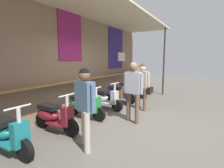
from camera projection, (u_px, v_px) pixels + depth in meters
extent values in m
plane|color=#605B54|center=(123.00, 119.00, 5.09)|extent=(28.04, 28.04, 0.00)
cube|color=#7F6651|center=(70.00, 59.00, 5.85)|extent=(10.02, 0.25, 3.51)
cube|color=olive|center=(78.00, 80.00, 5.80)|extent=(9.01, 0.36, 0.05)
cube|color=#841E56|center=(70.00, 35.00, 5.59)|extent=(1.05, 0.02, 1.70)
cube|color=navy|center=(116.00, 49.00, 8.25)|extent=(1.34, 0.02, 1.86)
cube|color=beige|center=(121.00, 57.00, 8.80)|extent=(0.77, 0.03, 0.43)
cube|color=beige|center=(98.00, 7.00, 5.05)|extent=(9.62, 2.12, 0.06)
cylinder|color=#332D28|center=(164.00, 62.00, 8.40)|extent=(0.08, 0.08, 3.26)
ellipsoid|color=#197075|center=(0.00, 130.00, 3.29)|extent=(0.39, 0.70, 0.30)
cube|color=black|center=(1.00, 121.00, 3.24)|extent=(0.30, 0.55, 0.10)
cube|color=#197075|center=(11.00, 142.00, 3.14)|extent=(0.38, 0.50, 0.04)
cube|color=#197075|center=(20.00, 134.00, 2.96)|extent=(0.28, 0.16, 0.44)
cylinder|color=#B7B7BC|center=(20.00, 127.00, 2.94)|extent=(0.07, 0.07, 0.70)
cylinder|color=#B7B7BC|center=(18.00, 107.00, 2.89)|extent=(0.46, 0.04, 0.04)
cylinder|color=black|center=(25.00, 151.00, 2.94)|extent=(0.10, 0.40, 0.40)
ellipsoid|color=maroon|center=(48.00, 114.00, 4.26)|extent=(0.39, 0.70, 0.30)
cube|color=black|center=(49.00, 107.00, 4.20)|extent=(0.31, 0.55, 0.10)
cube|color=maroon|center=(59.00, 123.00, 4.10)|extent=(0.39, 0.50, 0.04)
cube|color=maroon|center=(67.00, 116.00, 3.92)|extent=(0.28, 0.16, 0.44)
cylinder|color=#B7B7BC|center=(67.00, 110.00, 3.90)|extent=(0.07, 0.07, 0.70)
cylinder|color=#B7B7BC|center=(67.00, 95.00, 3.85)|extent=(0.46, 0.04, 0.04)
cylinder|color=black|center=(71.00, 128.00, 3.91)|extent=(0.10, 0.40, 0.40)
cylinder|color=black|center=(42.00, 120.00, 4.41)|extent=(0.10, 0.40, 0.40)
ellipsoid|color=#237533|center=(79.00, 104.00, 5.24)|extent=(0.41, 0.71, 0.30)
cube|color=black|center=(80.00, 98.00, 5.18)|extent=(0.32, 0.56, 0.10)
cube|color=#237533|center=(88.00, 111.00, 5.07)|extent=(0.40, 0.51, 0.04)
cube|color=#237533|center=(96.00, 105.00, 4.88)|extent=(0.29, 0.17, 0.44)
cylinder|color=#B7B7BC|center=(96.00, 100.00, 4.87)|extent=(0.07, 0.07, 0.70)
cylinder|color=#B7B7BC|center=(96.00, 88.00, 4.82)|extent=(0.46, 0.05, 0.04)
cylinder|color=black|center=(99.00, 114.00, 4.87)|extent=(0.11, 0.40, 0.40)
cylinder|color=black|center=(73.00, 109.00, 5.40)|extent=(0.11, 0.40, 0.40)
ellipsoid|color=#B2B5BA|center=(100.00, 97.00, 6.18)|extent=(0.43, 0.73, 0.30)
cube|color=black|center=(101.00, 92.00, 6.13)|extent=(0.34, 0.57, 0.10)
cube|color=#B2B5BA|center=(108.00, 103.00, 6.01)|extent=(0.42, 0.53, 0.04)
cube|color=#B2B5BA|center=(115.00, 97.00, 5.81)|extent=(0.29, 0.18, 0.44)
cylinder|color=#B7B7BC|center=(115.00, 94.00, 5.79)|extent=(0.07, 0.07, 0.70)
cylinder|color=#B7B7BC|center=(115.00, 83.00, 5.74)|extent=(0.46, 0.07, 0.04)
cylinder|color=black|center=(117.00, 106.00, 5.79)|extent=(0.13, 0.41, 0.40)
cylinder|color=black|center=(94.00, 102.00, 6.35)|extent=(0.13, 0.41, 0.40)
ellipsoid|color=#233D9E|center=(114.00, 92.00, 7.10)|extent=(0.39, 0.70, 0.30)
cube|color=black|center=(115.00, 88.00, 7.05)|extent=(0.30, 0.55, 0.10)
cube|color=#233D9E|center=(122.00, 97.00, 6.95)|extent=(0.38, 0.50, 0.04)
cube|color=#233D9E|center=(129.00, 92.00, 6.77)|extent=(0.28, 0.16, 0.44)
cylinder|color=#B7B7BC|center=(129.00, 89.00, 6.75)|extent=(0.07, 0.07, 0.70)
cylinder|color=#B7B7BC|center=(129.00, 80.00, 6.70)|extent=(0.46, 0.04, 0.04)
cylinder|color=black|center=(131.00, 99.00, 6.76)|extent=(0.10, 0.40, 0.40)
cylinder|color=black|center=(109.00, 96.00, 7.25)|extent=(0.10, 0.40, 0.40)
ellipsoid|color=beige|center=(126.00, 88.00, 8.04)|extent=(0.40, 0.71, 0.30)
cube|color=black|center=(127.00, 84.00, 7.99)|extent=(0.31, 0.56, 0.10)
cube|color=beige|center=(133.00, 92.00, 7.89)|extent=(0.39, 0.51, 0.04)
cube|color=beige|center=(139.00, 88.00, 7.72)|extent=(0.28, 0.17, 0.44)
cylinder|color=#B7B7BC|center=(139.00, 85.00, 7.70)|extent=(0.07, 0.07, 0.70)
cylinder|color=#B7B7BC|center=(139.00, 77.00, 7.65)|extent=(0.46, 0.05, 0.04)
cylinder|color=black|center=(141.00, 94.00, 7.71)|extent=(0.11, 0.40, 0.40)
cylinder|color=black|center=(121.00, 92.00, 8.19)|extent=(0.11, 0.40, 0.40)
ellipsoid|color=red|center=(135.00, 85.00, 9.01)|extent=(0.43, 0.73, 0.30)
cube|color=black|center=(136.00, 82.00, 8.96)|extent=(0.34, 0.57, 0.10)
cube|color=red|center=(141.00, 89.00, 8.84)|extent=(0.42, 0.53, 0.04)
cube|color=red|center=(147.00, 85.00, 8.64)|extent=(0.29, 0.18, 0.44)
cylinder|color=#B7B7BC|center=(147.00, 82.00, 8.62)|extent=(0.07, 0.07, 0.70)
cylinder|color=#B7B7BC|center=(147.00, 75.00, 8.57)|extent=(0.46, 0.07, 0.04)
cylinder|color=black|center=(148.00, 90.00, 8.62)|extent=(0.13, 0.41, 0.40)
cylinder|color=black|center=(131.00, 89.00, 9.18)|extent=(0.13, 0.41, 0.40)
cylinder|color=brown|center=(138.00, 98.00, 6.07)|extent=(0.12, 0.12, 0.79)
cylinder|color=brown|center=(145.00, 100.00, 5.82)|extent=(0.12, 0.12, 0.79)
cube|color=#ADA393|center=(142.00, 79.00, 5.85)|extent=(0.26, 0.42, 0.56)
sphere|color=beige|center=(142.00, 68.00, 5.79)|extent=(0.21, 0.21, 0.21)
sphere|color=#472D19|center=(142.00, 67.00, 5.79)|extent=(0.20, 0.20, 0.20)
cylinder|color=#ADA393|center=(136.00, 80.00, 6.00)|extent=(0.08, 0.08, 0.53)
cylinder|color=#ADA393|center=(148.00, 81.00, 5.70)|extent=(0.08, 0.08, 0.53)
cube|color=black|center=(150.00, 90.00, 5.72)|extent=(0.27, 0.14, 0.20)
cylinder|color=#ADA393|center=(84.00, 126.00, 3.52)|extent=(0.12, 0.12, 0.78)
cylinder|color=#ADA393|center=(87.00, 133.00, 3.20)|extent=(0.12, 0.12, 0.78)
cube|color=slate|center=(85.00, 96.00, 3.26)|extent=(0.28, 0.43, 0.56)
sphere|color=brown|center=(84.00, 75.00, 3.21)|extent=(0.21, 0.21, 0.21)
sphere|color=black|center=(84.00, 73.00, 3.20)|extent=(0.20, 0.20, 0.20)
cylinder|color=slate|center=(77.00, 95.00, 3.43)|extent=(0.08, 0.08, 0.52)
cylinder|color=slate|center=(93.00, 99.00, 3.11)|extent=(0.08, 0.08, 0.52)
cylinder|color=brown|center=(137.00, 109.00, 4.66)|extent=(0.12, 0.12, 0.82)
cylinder|color=brown|center=(129.00, 106.00, 4.92)|extent=(0.12, 0.12, 0.82)
cube|color=#999EA8|center=(133.00, 83.00, 4.69)|extent=(0.21, 0.42, 0.58)
sphere|color=brown|center=(133.00, 67.00, 4.63)|extent=(0.22, 0.22, 0.22)
sphere|color=olive|center=(133.00, 66.00, 4.63)|extent=(0.21, 0.21, 0.21)
cylinder|color=#999EA8|center=(142.00, 84.00, 4.58)|extent=(0.08, 0.08, 0.55)
cylinder|color=#999EA8|center=(125.00, 83.00, 4.82)|extent=(0.08, 0.08, 0.55)
cube|color=brown|center=(122.00, 94.00, 4.88)|extent=(0.26, 0.10, 0.20)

